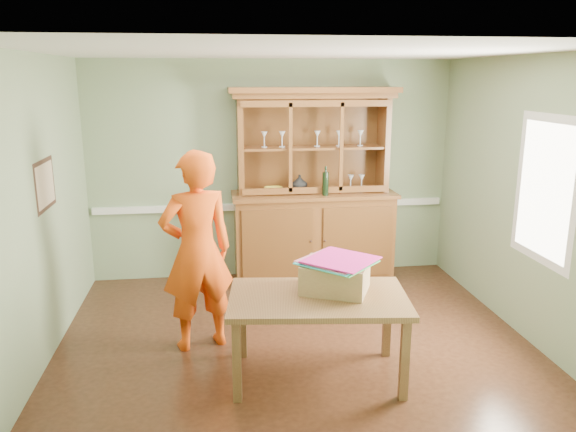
{
  "coord_description": "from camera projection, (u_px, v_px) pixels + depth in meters",
  "views": [
    {
      "loc": [
        -0.73,
        -4.91,
        2.5
      ],
      "look_at": [
        -0.01,
        0.4,
        1.16
      ],
      "focal_mm": 35.0,
      "sensor_mm": 36.0,
      "label": 1
    }
  ],
  "objects": [
    {
      "name": "wall_front",
      "position": [
        347.0,
        285.0,
        3.17
      ],
      "size": [
        4.5,
        0.0,
        4.5
      ],
      "primitive_type": "plane",
      "rotation": [
        -1.57,
        0.0,
        0.0
      ],
      "color": "gray",
      "rests_on": "floor"
    },
    {
      "name": "china_hutch",
      "position": [
        313.0,
        215.0,
        6.94
      ],
      "size": [
        2.02,
        0.67,
        2.37
      ],
      "color": "brown",
      "rests_on": "floor"
    },
    {
      "name": "chair_rail",
      "position": [
        272.0,
        206.0,
        7.1
      ],
      "size": [
        4.41,
        0.05,
        0.08
      ],
      "primitive_type": "cube",
      "color": "white",
      "rests_on": "wall_back"
    },
    {
      "name": "window_panel",
      "position": [
        544.0,
        190.0,
        5.06
      ],
      "size": [
        0.03,
        0.96,
        1.36
      ],
      "color": "white",
      "rests_on": "wall_right"
    },
    {
      "name": "person",
      "position": [
        197.0,
        251.0,
        5.14
      ],
      "size": [
        0.79,
        0.63,
        1.88
      ],
      "primitive_type": "imported",
      "rotation": [
        0.0,
        0.0,
        3.45
      ],
      "color": "#F8510F",
      "rests_on": "floor"
    },
    {
      "name": "cardboard_box",
      "position": [
        335.0,
        277.0,
        4.72
      ],
      "size": [
        0.66,
        0.6,
        0.25
      ],
      "primitive_type": "cube",
      "rotation": [
        0.0,
        0.0,
        -0.42
      ],
      "color": "#9C8050",
      "rests_on": "dining_table"
    },
    {
      "name": "wall_left",
      "position": [
        36.0,
        214.0,
        4.8
      ],
      "size": [
        0.0,
        4.0,
        4.0
      ],
      "primitive_type": "plane",
      "rotation": [
        1.57,
        0.0,
        1.57
      ],
      "color": "gray",
      "rests_on": "floor"
    },
    {
      "name": "wall_right",
      "position": [
        527.0,
        199.0,
        5.39
      ],
      "size": [
        0.0,
        4.0,
        4.0
      ],
      "primitive_type": "plane",
      "rotation": [
        1.57,
        0.0,
        -1.57
      ],
      "color": "gray",
      "rests_on": "floor"
    },
    {
      "name": "dining_table",
      "position": [
        318.0,
        306.0,
        4.65
      ],
      "size": [
        1.56,
        1.05,
        0.73
      ],
      "rotation": [
        0.0,
        0.0,
        -0.12
      ],
      "color": "brown",
      "rests_on": "floor"
    },
    {
      "name": "ceiling",
      "position": [
        296.0,
        52.0,
        4.76
      ],
      "size": [
        4.5,
        4.5,
        0.0
      ],
      "primitive_type": "plane",
      "rotation": [
        3.14,
        0.0,
        0.0
      ],
      "color": "white",
      "rests_on": "wall_back"
    },
    {
      "name": "wall_back",
      "position": [
        272.0,
        170.0,
        7.01
      ],
      "size": [
        4.5,
        0.0,
        4.5
      ],
      "primitive_type": "plane",
      "rotation": [
        1.57,
        0.0,
        0.0
      ],
      "color": "gray",
      "rests_on": "floor"
    },
    {
      "name": "floor",
      "position": [
        295.0,
        342.0,
        5.42
      ],
      "size": [
        4.5,
        4.5,
        0.0
      ],
      "primitive_type": "plane",
      "color": "#4E2B19",
      "rests_on": "ground"
    },
    {
      "name": "kite_stack",
      "position": [
        338.0,
        261.0,
        4.67
      ],
      "size": [
        0.72,
        0.72,
        0.04
      ],
      "rotation": [
        0.0,
        0.0,
        0.81
      ],
      "color": "#3AC967",
      "rests_on": "cardboard_box"
    },
    {
      "name": "framed_map",
      "position": [
        46.0,
        185.0,
        5.04
      ],
      "size": [
        0.03,
        0.6,
        0.46
      ],
      "color": "#372016",
      "rests_on": "wall_left"
    }
  ]
}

